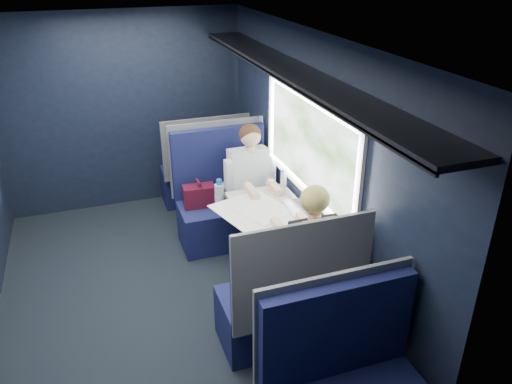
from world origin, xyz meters
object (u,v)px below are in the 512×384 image
object	(u,v)px
seat_bay_near	(224,203)
seat_row_front	(204,171)
laptop	(308,200)
bottle_small	(284,179)
table	(270,218)
cup	(272,184)
man	(252,181)
woman	(309,251)
seat_bay_far	(287,302)

from	to	relation	value
seat_bay_near	seat_row_front	size ratio (longest dim) A/B	1.09
laptop	bottle_small	size ratio (longest dim) A/B	1.83
table	laptop	size ratio (longest dim) A/B	2.66
cup	seat_row_front	bearing A→B (deg)	105.21
seat_bay_near	seat_row_front	bearing A→B (deg)	89.31
seat_bay_near	seat_row_front	distance (m)	0.92
table	man	world-z (taller)	man
woman	bottle_small	bearing A→B (deg)	78.32
seat_bay_far	man	distance (m)	1.62
seat_bay_far	laptop	size ratio (longest dim) A/B	3.35
woman	laptop	world-z (taller)	woman
laptop	seat_row_front	bearing A→B (deg)	106.08
seat_row_front	laptop	size ratio (longest dim) A/B	3.08
laptop	cup	size ratio (longest dim) A/B	4.49
seat_bay_near	seat_bay_far	size ratio (longest dim) A/B	1.00
man	woman	xyz separation A→B (m)	(0.00, -1.41, 0.01)
bottle_small	seat_row_front	bearing A→B (deg)	109.04
seat_bay_far	bottle_small	distance (m)	1.43
bottle_small	cup	distance (m)	0.13
seat_row_front	woman	distance (m)	2.54
seat_bay_far	seat_row_front	world-z (taller)	seat_bay_far
seat_bay_near	bottle_small	distance (m)	0.79
seat_bay_near	bottle_small	size ratio (longest dim) A/B	6.14
seat_bay_near	cup	world-z (taller)	seat_bay_near
seat_row_front	bottle_small	bearing A→B (deg)	-70.96
man	table	bearing A→B (deg)	-95.52
seat_bay_far	woman	size ratio (longest dim) A/B	0.95
laptop	cup	world-z (taller)	laptop
cup	man	bearing A→B (deg)	114.67
table	woman	distance (m)	0.71
seat_bay_near	laptop	xyz separation A→B (m)	(0.55, -0.93, 0.39)
cup	table	bearing A→B (deg)	-112.96
table	cup	world-z (taller)	cup
man	cup	xyz separation A→B (m)	(0.12, -0.26, 0.06)
man	bottle_small	size ratio (longest dim) A/B	6.44
table	man	distance (m)	0.70
bottle_small	cup	bearing A→B (deg)	162.79
seat_row_front	cup	distance (m)	1.45
table	bottle_small	bearing A→B (deg)	53.74
man	seat_bay_far	bearing A→B (deg)	-99.03
seat_bay_near	man	xyz separation A→B (m)	(0.26, -0.17, 0.30)
seat_bay_far	seat_row_front	bearing A→B (deg)	90.00
seat_bay_near	cup	distance (m)	0.68
seat_bay_near	seat_row_front	world-z (taller)	seat_bay_near
seat_bay_near	man	bearing A→B (deg)	-33.70
seat_row_front	man	distance (m)	1.17
seat_row_front	laptop	world-z (taller)	seat_row_front
woman	laptop	distance (m)	0.71
seat_bay_far	woman	distance (m)	0.43
seat_bay_far	seat_row_front	xyz separation A→B (m)	(0.00, 2.67, -0.00)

